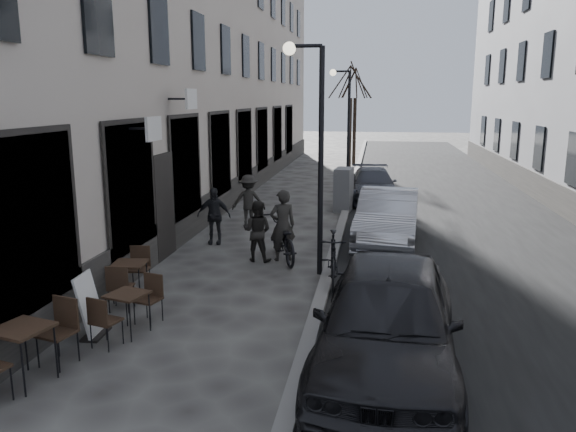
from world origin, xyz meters
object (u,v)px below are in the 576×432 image
(bistro_set_c, at_px, (130,277))
(car_near, at_px, (388,320))
(streetlamp_near, at_px, (313,134))
(utility_cabinet, at_px, (344,190))
(streetlamp_far, at_px, (345,116))
(pedestrian_near, at_px, (257,231))
(sign_board, at_px, (91,311))
(bistro_set_a, at_px, (24,349))
(car_far, at_px, (373,185))
(bicycle, at_px, (283,239))
(pedestrian_mid, at_px, (249,201))
(bistro_set_b, at_px, (128,309))
(tree_far, at_px, (356,84))
(car_mid, at_px, (388,217))
(tree_near, at_px, (351,81))
(moped, at_px, (333,259))
(pedestrian_far, at_px, (214,216))

(bistro_set_c, height_order, car_near, car_near)
(streetlamp_near, height_order, utility_cabinet, streetlamp_near)
(streetlamp_far, distance_m, bistro_set_c, 14.86)
(pedestrian_near, bearing_deg, sign_board, 76.84)
(bistro_set_a, distance_m, bistro_set_c, 3.39)
(car_far, bearing_deg, car_near, -93.12)
(sign_board, xyz_separation_m, bicycle, (2.45, 4.90, 0.10))
(pedestrian_mid, height_order, car_far, pedestrian_mid)
(streetlamp_near, xyz_separation_m, bistro_set_b, (-2.69, -3.80, -2.72))
(tree_far, xyz_separation_m, bistro_set_a, (-3.47, -26.61, -4.15))
(pedestrian_mid, bearing_deg, sign_board, 73.61)
(streetlamp_far, distance_m, pedestrian_near, 11.53)
(sign_board, xyz_separation_m, car_mid, (5.02, 6.93, 0.30))
(tree_near, bearing_deg, streetlamp_far, -91.38)
(tree_far, xyz_separation_m, pedestrian_mid, (-2.57, -16.49, -3.86))
(tree_far, relative_size, pedestrian_mid, 3.55)
(bistro_set_b, relative_size, utility_cabinet, 1.00)
(bistro_set_c, xyz_separation_m, pedestrian_near, (1.92, 3.04, 0.29))
(bistro_set_b, xyz_separation_m, utility_cabinet, (2.96, 11.17, 0.31))
(pedestrian_mid, xyz_separation_m, moped, (3.02, -5.17, -0.24))
(bistro_set_c, bearing_deg, pedestrian_near, 50.75)
(pedestrian_near, bearing_deg, moped, 151.08)
(streetlamp_far, relative_size, bicycle, 2.48)
(bicycle, xyz_separation_m, pedestrian_near, (-0.61, -0.14, 0.21))
(bistro_set_b, distance_m, utility_cabinet, 11.56)
(bistro_set_c, xyz_separation_m, utility_cabinet, (3.64, 9.59, 0.29))
(bistro_set_b, distance_m, pedestrian_near, 4.79)
(pedestrian_mid, relative_size, moped, 0.86)
(car_mid, bearing_deg, car_far, 98.49)
(utility_cabinet, bearing_deg, car_far, 71.57)
(streetlamp_far, distance_m, tree_near, 3.36)
(streetlamp_near, distance_m, tree_near, 15.08)
(tree_far, xyz_separation_m, moped, (0.45, -21.66, -4.10))
(tree_near, distance_m, utility_cabinet, 8.58)
(tree_near, bearing_deg, car_mid, -82.13)
(moped, bearing_deg, bistro_set_b, -140.40)
(tree_far, height_order, moped, tree_far)
(pedestrian_mid, xyz_separation_m, pedestrian_far, (-0.45, -2.25, -0.02))
(streetlamp_far, distance_m, bistro_set_b, 16.25)
(tree_far, bearing_deg, bistro_set_a, -97.44)
(car_mid, bearing_deg, moped, -103.78)
(tree_near, distance_m, car_near, 19.97)
(tree_far, bearing_deg, pedestrian_near, -94.30)
(tree_near, height_order, car_far, tree_near)
(bistro_set_a, height_order, car_mid, car_mid)
(pedestrian_far, bearing_deg, utility_cabinet, 51.96)
(tree_far, relative_size, pedestrian_far, 3.66)
(streetlamp_far, xyz_separation_m, pedestrian_near, (-1.45, -11.18, -2.41))
(tree_far, height_order, sign_board, tree_far)
(bistro_set_c, height_order, utility_cabinet, utility_cabinet)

